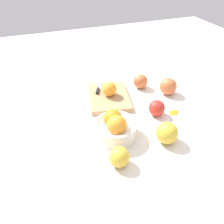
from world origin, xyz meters
name	(u,v)px	position (x,y,z in m)	size (l,w,h in m)	color
ground_plane	(132,111)	(0.00, 0.00, 0.00)	(2.40, 2.40, 0.00)	silver
bowl	(115,127)	(-0.13, 0.12, 0.05)	(0.16, 0.16, 0.11)	white
cutting_board	(109,97)	(0.12, 0.06, 0.01)	(0.24, 0.18, 0.02)	tan
orange_on_board	(109,89)	(0.12, 0.06, 0.06)	(0.06, 0.06, 0.06)	orange
knife	(99,88)	(0.19, 0.09, 0.03)	(0.15, 0.08, 0.01)	silver
apple_front_left	(167,133)	(-0.21, -0.04, 0.04)	(0.08, 0.08, 0.08)	gold
apple_front_left_2	(157,108)	(-0.06, -0.08, 0.03)	(0.07, 0.07, 0.07)	red
apple_back_left	(119,157)	(-0.26, 0.16, 0.03)	(0.07, 0.07, 0.07)	gold
apple_front_right	(141,81)	(0.17, -0.12, 0.04)	(0.07, 0.07, 0.07)	#CC6638
apple_front_right_2	(168,86)	(0.07, -0.22, 0.04)	(0.08, 0.08, 0.08)	#CC6638
citrus_peel	(174,112)	(-0.07, -0.16, 0.00)	(0.05, 0.04, 0.01)	orange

